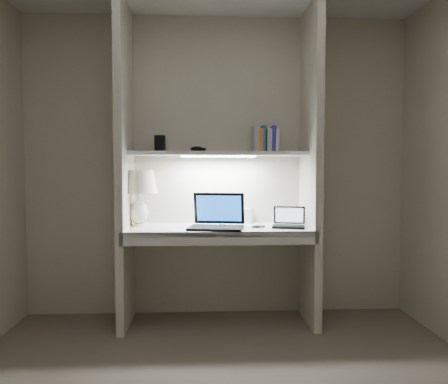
{
  "coord_description": "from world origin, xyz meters",
  "views": [
    {
      "loc": [
        -0.13,
        -2.2,
        1.23
      ],
      "look_at": [
        0.03,
        1.05,
        1.05
      ],
      "focal_mm": 35.0,
      "sensor_mm": 36.0,
      "label": 1
    }
  ],
  "objects": [
    {
      "name": "sticky_note",
      "position": [
        -0.64,
        1.2,
        0.77
      ],
      "size": [
        0.1,
        0.1,
        0.0
      ],
      "primitive_type": "cube",
      "rotation": [
        0.0,
        0.0,
        0.22
      ],
      "color": "yellow",
      "rests_on": "desk"
    },
    {
      "name": "back_wall",
      "position": [
        0.0,
        1.5,
        1.25
      ],
      "size": [
        3.2,
        0.01,
        2.5
      ],
      "primitive_type": "cube",
      "color": "beige",
      "rests_on": "floor"
    },
    {
      "name": "table_lamp",
      "position": [
        -0.64,
        1.32,
        1.07
      ],
      "size": [
        0.3,
        0.3,
        0.45
      ],
      "color": "white",
      "rests_on": "desk"
    },
    {
      "name": "shelf_box",
      "position": [
        -0.47,
        1.41,
        1.43
      ],
      "size": [
        0.09,
        0.07,
        0.14
      ],
      "primitive_type": "cube",
      "rotation": [
        0.0,
        0.0,
        -0.16
      ],
      "color": "black",
      "rests_on": "shelf"
    },
    {
      "name": "alcove_panel_left",
      "position": [
        -0.73,
        1.23,
        1.25
      ],
      "size": [
        0.06,
        0.55,
        2.5
      ],
      "primitive_type": "cube",
      "color": "beige",
      "rests_on": "floor"
    },
    {
      "name": "cable_coil",
      "position": [
        0.32,
        1.19,
        0.78
      ],
      "size": [
        0.12,
        0.12,
        0.01
      ],
      "primitive_type": "torus",
      "rotation": [
        0.0,
        0.0,
        -0.28
      ],
      "color": "black",
      "rests_on": "desk"
    },
    {
      "name": "laptop_main",
      "position": [
        -0.01,
        1.16,
        0.83
      ],
      "size": [
        0.46,
        0.41,
        0.27
      ],
      "rotation": [
        0.0,
        0.0,
        -0.18
      ],
      "color": "black",
      "rests_on": "desk"
    },
    {
      "name": "shelf",
      "position": [
        0.0,
        1.32,
        1.35
      ],
      "size": [
        1.4,
        0.36,
        0.03
      ],
      "primitive_type": "cube",
      "color": "silver",
      "rests_on": "back_wall"
    },
    {
      "name": "desk",
      "position": [
        0.0,
        1.23,
        0.75
      ],
      "size": [
        1.4,
        0.55,
        0.04
      ],
      "primitive_type": "cube",
      "color": "white",
      "rests_on": "alcove_panel_left"
    },
    {
      "name": "alcove_panel_right",
      "position": [
        0.73,
        1.23,
        1.25
      ],
      "size": [
        0.06,
        0.55,
        2.5
      ],
      "primitive_type": "cube",
      "color": "beige",
      "rests_on": "floor"
    },
    {
      "name": "strip_light",
      "position": [
        0.0,
        1.32,
        1.33
      ],
      "size": [
        0.6,
        0.04,
        0.02
      ],
      "primitive_type": "cube",
      "color": "white",
      "rests_on": "shelf"
    },
    {
      "name": "desk_apron",
      "position": [
        0.0,
        0.96,
        0.72
      ],
      "size": [
        1.46,
        0.03,
        0.1
      ],
      "primitive_type": "cube",
      "color": "silver",
      "rests_on": "desk"
    },
    {
      "name": "speaker",
      "position": [
        0.24,
        1.45,
        0.83
      ],
      "size": [
        0.11,
        0.09,
        0.13
      ],
      "primitive_type": "cube",
      "rotation": [
        0.0,
        0.0,
        -0.41
      ],
      "color": "silver",
      "rests_on": "desk"
    },
    {
      "name": "shelf_gadget",
      "position": [
        -0.17,
        1.35,
        1.39
      ],
      "size": [
        0.11,
        0.08,
        0.04
      ],
      "primitive_type": "ellipsoid",
      "rotation": [
        0.0,
        0.0,
        -0.1
      ],
      "color": "black",
      "rests_on": "shelf"
    },
    {
      "name": "mouse",
      "position": [
        0.01,
        1.13,
        0.79
      ],
      "size": [
        0.1,
        0.07,
        0.03
      ],
      "primitive_type": "ellipsoid",
      "rotation": [
        0.0,
        0.0,
        0.13
      ],
      "color": "black",
      "rests_on": "desk"
    },
    {
      "name": "laptop_netbook",
      "position": [
        0.55,
        1.18,
        0.81
      ],
      "size": [
        0.29,
        0.27,
        0.16
      ],
      "rotation": [
        0.0,
        0.0,
        -0.24
      ],
      "color": "black",
      "rests_on": "desk"
    },
    {
      "name": "book_row",
      "position": [
        0.39,
        1.4,
        1.47
      ],
      "size": [
        0.21,
        0.14,
        0.22
      ],
      "color": "white",
      "rests_on": "shelf"
    }
  ]
}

